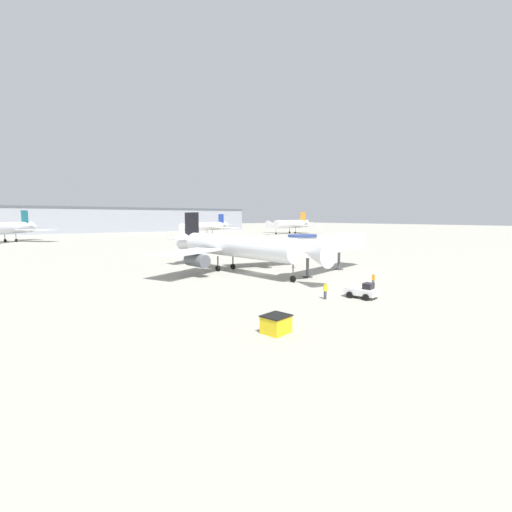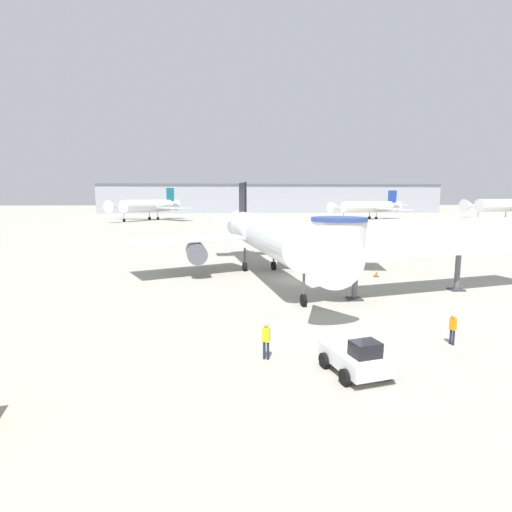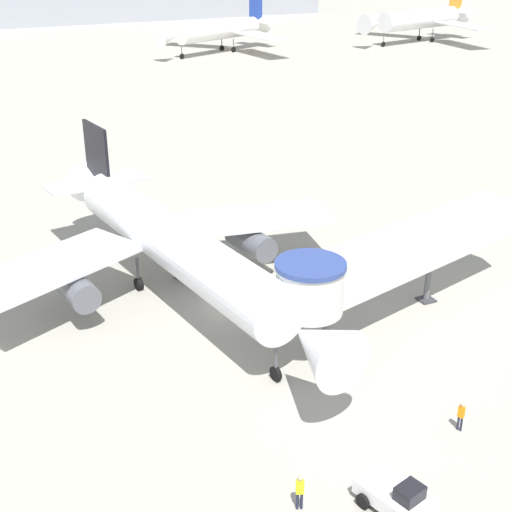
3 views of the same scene
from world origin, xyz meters
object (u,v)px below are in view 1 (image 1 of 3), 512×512
(traffic_cone_starboard_wing, at_px, (294,265))
(traffic_cone_apron_front, at_px, (365,295))
(main_airplane, at_px, (234,247))
(background_jet_orange_tail, at_px, (290,224))
(background_jet_blue_tail, at_px, (207,226))
(service_container_yellow, at_px, (276,324))
(jet_bridge, at_px, (327,244))
(background_jet_teal_tail, at_px, (6,228))
(pushback_tug_white, at_px, (362,291))
(ground_crew_wing_walker, at_px, (325,290))
(ground_crew_marshaller, at_px, (373,279))

(traffic_cone_starboard_wing, distance_m, traffic_cone_apron_front, 23.68)
(main_airplane, height_order, background_jet_orange_tail, background_jet_orange_tail)
(traffic_cone_apron_front, distance_m, background_jet_blue_tail, 132.75)
(main_airplane, xyz_separation_m, service_container_yellow, (-12.94, -26.91, -3.40))
(jet_bridge, xyz_separation_m, background_jet_teal_tail, (-42.09, 111.57, 0.38))
(jet_bridge, height_order, background_jet_teal_tail, background_jet_teal_tail)
(main_airplane, relative_size, pushback_tug_white, 9.09)
(main_airplane, bearing_deg, background_jet_blue_tail, 57.11)
(main_airplane, bearing_deg, service_container_yellow, -123.53)
(traffic_cone_starboard_wing, bearing_deg, main_airplane, 169.80)
(traffic_cone_apron_front, distance_m, ground_crew_wing_walker, 4.40)
(traffic_cone_starboard_wing, relative_size, ground_crew_wing_walker, 0.42)
(traffic_cone_starboard_wing, bearing_deg, ground_crew_marshaller, -98.87)
(ground_crew_marshaller, distance_m, background_jet_blue_tail, 127.41)
(background_jet_blue_tail, bearing_deg, ground_crew_wing_walker, -45.21)
(pushback_tug_white, distance_m, ground_crew_marshaller, 6.94)
(service_container_yellow, xyz_separation_m, background_jet_blue_tail, (60.07, 127.80, 3.91))
(main_airplane, relative_size, traffic_cone_apron_front, 41.56)
(main_airplane, relative_size, background_jet_teal_tail, 1.06)
(pushback_tug_white, bearing_deg, traffic_cone_starboard_wing, 53.23)
(main_airplane, height_order, pushback_tug_white, main_airplane)
(traffic_cone_apron_front, bearing_deg, jet_bridge, 56.78)
(main_airplane, xyz_separation_m, pushback_tug_white, (1.90, -23.43, -3.34))
(ground_crew_marshaller, xyz_separation_m, ground_crew_wing_walker, (-10.01, -1.21, 0.08))
(background_jet_teal_tail, bearing_deg, background_jet_orange_tail, 26.79)
(service_container_yellow, bearing_deg, traffic_cone_starboard_wing, 46.21)
(background_jet_teal_tail, relative_size, background_jet_blue_tail, 0.97)
(main_airplane, bearing_deg, traffic_cone_starboard_wing, -18.06)
(jet_bridge, relative_size, ground_crew_wing_walker, 11.37)
(jet_bridge, relative_size, pushback_tug_white, 5.64)
(traffic_cone_starboard_wing, xyz_separation_m, traffic_cone_apron_front, (-9.16, -21.84, 0.01))
(background_jet_blue_tail, bearing_deg, ground_crew_marshaller, -41.23)
(traffic_cone_starboard_wing, relative_size, traffic_cone_apron_front, 0.96)
(service_container_yellow, bearing_deg, background_jet_teal_tail, 97.87)
(service_container_yellow, relative_size, background_jet_orange_tail, 0.06)
(background_jet_teal_tail, bearing_deg, jet_bridge, -39.38)
(service_container_yellow, bearing_deg, jet_bridge, 35.98)
(traffic_cone_starboard_wing, xyz_separation_m, background_jet_teal_tail, (-41.76, 104.23, 4.64))
(main_airplane, bearing_deg, pushback_tug_white, -93.23)
(pushback_tug_white, relative_size, background_jet_teal_tail, 0.12)
(traffic_cone_apron_front, height_order, background_jet_blue_tail, background_jet_blue_tail)
(ground_crew_marshaller, height_order, background_jet_orange_tail, background_jet_orange_tail)
(traffic_cone_starboard_wing, bearing_deg, background_jet_blue_tail, 70.63)
(jet_bridge, distance_m, pushback_tug_white, 17.40)
(pushback_tug_white, distance_m, background_jet_blue_tail, 132.35)
(jet_bridge, xyz_separation_m, ground_crew_marshaller, (-3.20, -11.02, -3.66))
(background_jet_teal_tail, bearing_deg, ground_crew_wing_walker, -46.92)
(traffic_cone_apron_front, bearing_deg, service_container_yellow, -168.13)
(ground_crew_wing_walker, distance_m, background_jet_teal_tail, 127.19)
(traffic_cone_starboard_wing, xyz_separation_m, ground_crew_wing_walker, (-12.87, -19.57, 0.68))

